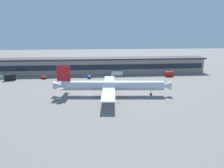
{
  "coord_description": "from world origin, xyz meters",
  "views": [
    {
      "loc": [
        0.93,
        -110.69,
        32.15
      ],
      "look_at": [
        12.1,
        2.61,
        5.0
      ],
      "focal_mm": 35.47,
      "sensor_mm": 36.0,
      "label": 1
    }
  ],
  "objects_px": {
    "follow_me_car": "(89,77)",
    "fuel_truck": "(117,73)",
    "stair_truck": "(169,74)",
    "traffic_cone_0": "(115,102)",
    "traffic_cone_1": "(60,101)",
    "traffic_cone_2": "(168,102)",
    "crew_van": "(1,77)",
    "traffic_cone_3": "(118,103)",
    "catering_truck": "(10,77)",
    "airliner": "(111,86)",
    "pushback_tractor": "(68,76)",
    "baggage_tug": "(44,77)"
  },
  "relations": [
    {
      "from": "baggage_tug",
      "to": "catering_truck",
      "type": "xyz_separation_m",
      "value": [
        -21.67,
        -2.52,
        1.21
      ]
    },
    {
      "from": "traffic_cone_1",
      "to": "traffic_cone_3",
      "type": "distance_m",
      "value": 27.71
    },
    {
      "from": "fuel_truck",
      "to": "traffic_cone_1",
      "type": "xyz_separation_m",
      "value": [
        -34.3,
        -58.69,
        -1.58
      ]
    },
    {
      "from": "follow_me_car",
      "to": "catering_truck",
      "type": "xyz_separation_m",
      "value": [
        -52.93,
        -1.65,
        1.2
      ]
    },
    {
      "from": "traffic_cone_3",
      "to": "crew_van",
      "type": "bearing_deg",
      "value": 139.99
    },
    {
      "from": "stair_truck",
      "to": "fuel_truck",
      "type": "distance_m",
      "value": 37.85
    },
    {
      "from": "follow_me_car",
      "to": "airliner",
      "type": "bearing_deg",
      "value": -75.66
    },
    {
      "from": "follow_me_car",
      "to": "crew_van",
      "type": "height_order",
      "value": "crew_van"
    },
    {
      "from": "traffic_cone_3",
      "to": "traffic_cone_2",
      "type": "bearing_deg",
      "value": -3.09
    },
    {
      "from": "baggage_tug",
      "to": "crew_van",
      "type": "xyz_separation_m",
      "value": [
        -30.37,
        4.07,
        0.37
      ]
    },
    {
      "from": "traffic_cone_1",
      "to": "airliner",
      "type": "bearing_deg",
      "value": 18.56
    },
    {
      "from": "traffic_cone_3",
      "to": "pushback_tractor",
      "type": "bearing_deg",
      "value": 115.36
    },
    {
      "from": "airliner",
      "to": "traffic_cone_1",
      "type": "height_order",
      "value": "airliner"
    },
    {
      "from": "follow_me_car",
      "to": "fuel_truck",
      "type": "distance_m",
      "value": 21.55
    },
    {
      "from": "traffic_cone_2",
      "to": "traffic_cone_3",
      "type": "relative_size",
      "value": 0.93
    },
    {
      "from": "stair_truck",
      "to": "traffic_cone_0",
      "type": "height_order",
      "value": "stair_truck"
    },
    {
      "from": "follow_me_car",
      "to": "stair_truck",
      "type": "relative_size",
      "value": 0.73
    },
    {
      "from": "crew_van",
      "to": "traffic_cone_2",
      "type": "xyz_separation_m",
      "value": [
        97.69,
        -64.15,
        -1.18
      ]
    },
    {
      "from": "follow_me_car",
      "to": "crew_van",
      "type": "xyz_separation_m",
      "value": [
        -61.62,
        4.94,
        0.37
      ]
    },
    {
      "from": "traffic_cone_0",
      "to": "traffic_cone_1",
      "type": "distance_m",
      "value": 25.99
    },
    {
      "from": "pushback_tractor",
      "to": "traffic_cone_1",
      "type": "distance_m",
      "value": 54.71
    },
    {
      "from": "traffic_cone_1",
      "to": "traffic_cone_2",
      "type": "height_order",
      "value": "traffic_cone_1"
    },
    {
      "from": "baggage_tug",
      "to": "fuel_truck",
      "type": "relative_size",
      "value": 0.47
    },
    {
      "from": "pushback_tractor",
      "to": "stair_truck",
      "type": "bearing_deg",
      "value": -1.7
    },
    {
      "from": "follow_me_car",
      "to": "traffic_cone_0",
      "type": "relative_size",
      "value": 6.28
    },
    {
      "from": "airliner",
      "to": "catering_truck",
      "type": "height_order",
      "value": "airliner"
    },
    {
      "from": "catering_truck",
      "to": "traffic_cone_1",
      "type": "xyz_separation_m",
      "value": [
        39.16,
        -50.53,
        -1.99
      ]
    },
    {
      "from": "baggage_tug",
      "to": "fuel_truck",
      "type": "distance_m",
      "value": 52.1
    },
    {
      "from": "traffic_cone_1",
      "to": "traffic_cone_2",
      "type": "bearing_deg",
      "value": -8.03
    },
    {
      "from": "airliner",
      "to": "catering_truck",
      "type": "xyz_separation_m",
      "value": [
        -64.13,
        42.14,
        -2.79
      ]
    },
    {
      "from": "airliner",
      "to": "pushback_tractor",
      "type": "distance_m",
      "value": 53.53
    },
    {
      "from": "crew_van",
      "to": "traffic_cone_1",
      "type": "xyz_separation_m",
      "value": [
        47.85,
        -57.12,
        -1.15
      ]
    },
    {
      "from": "follow_me_car",
      "to": "traffic_cone_2",
      "type": "distance_m",
      "value": 69.33
    },
    {
      "from": "crew_van",
      "to": "traffic_cone_0",
      "type": "height_order",
      "value": "crew_van"
    },
    {
      "from": "follow_me_car",
      "to": "catering_truck",
      "type": "height_order",
      "value": "catering_truck"
    },
    {
      "from": "airliner",
      "to": "fuel_truck",
      "type": "xyz_separation_m",
      "value": [
        9.33,
        50.31,
        -3.2
      ]
    },
    {
      "from": "stair_truck",
      "to": "baggage_tug",
      "type": "bearing_deg",
      "value": 179.66
    },
    {
      "from": "stair_truck",
      "to": "follow_me_car",
      "type": "bearing_deg",
      "value": -179.66
    },
    {
      "from": "catering_truck",
      "to": "traffic_cone_1",
      "type": "distance_m",
      "value": 63.96
    },
    {
      "from": "stair_truck",
      "to": "traffic_cone_0",
      "type": "bearing_deg",
      "value": -128.97
    },
    {
      "from": "pushback_tractor",
      "to": "traffic_cone_3",
      "type": "height_order",
      "value": "pushback_tractor"
    },
    {
      "from": "pushback_tractor",
      "to": "traffic_cone_0",
      "type": "bearing_deg",
      "value": -65.28
    },
    {
      "from": "airliner",
      "to": "baggage_tug",
      "type": "relative_size",
      "value": 14.83
    },
    {
      "from": "follow_me_car",
      "to": "traffic_cone_0",
      "type": "bearing_deg",
      "value": -78.17
    },
    {
      "from": "follow_me_car",
      "to": "pushback_tractor",
      "type": "distance_m",
      "value": 15.55
    },
    {
      "from": "follow_me_car",
      "to": "stair_truck",
      "type": "distance_m",
      "value": 57.87
    },
    {
      "from": "catering_truck",
      "to": "traffic_cone_3",
      "type": "bearing_deg",
      "value": -40.37
    },
    {
      "from": "catering_truck",
      "to": "crew_van",
      "type": "distance_m",
      "value": 10.94
    },
    {
      "from": "airliner",
      "to": "traffic_cone_3",
      "type": "relative_size",
      "value": 100.41
    },
    {
      "from": "catering_truck",
      "to": "crew_van",
      "type": "bearing_deg",
      "value": 142.84
    }
  ]
}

